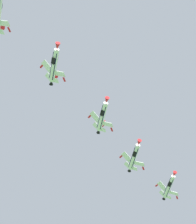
{
  "coord_description": "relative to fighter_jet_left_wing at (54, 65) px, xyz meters",
  "views": [
    {
      "loc": [
        2.84,
        -0.84,
        1.99
      ],
      "look_at": [
        -18.89,
        100.84,
        131.83
      ],
      "focal_mm": 77.42,
      "sensor_mm": 36.0,
      "label": 1
    }
  ],
  "objects": [
    {
      "name": "fighter_jet_left_outer",
      "position": [
        18.33,
        44.08,
        -0.95
      ],
      "size": [
        9.72,
        15.2,
        5.4
      ],
      "rotation": [
        0.0,
        -0.52,
        3.55
      ],
      "color": "white"
    },
    {
      "name": "fighter_jet_right_wing",
      "position": [
        10.73,
        23.52,
        -0.27
      ],
      "size": [
        9.53,
        15.2,
        5.87
      ],
      "rotation": [
        0.0,
        -0.61,
        3.55
      ],
      "color": "white"
    },
    {
      "name": "fighter_jet_left_wing",
      "position": [
        0.0,
        0.0,
        0.0
      ],
      "size": [
        9.49,
        15.2,
        6.0
      ],
      "rotation": [
        0.0,
        -0.62,
        3.55
      ],
      "color": "white"
    },
    {
      "name": "fighter_jet_right_outer",
      "position": [
        28.92,
        66.28,
        2.3
      ],
      "size": [
        9.56,
        15.2,
        5.77
      ],
      "rotation": [
        0.0,
        -0.59,
        3.55
      ],
      "color": "white"
    }
  ]
}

